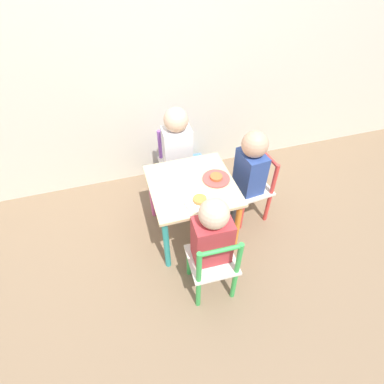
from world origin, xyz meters
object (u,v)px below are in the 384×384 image
at_px(chair_red, 252,188).
at_px(plate_front, 200,201).
at_px(chair_green, 213,265).
at_px(kids_table, 192,193).
at_px(storage_bin, 190,172).
at_px(child_right, 248,170).
at_px(plate_right, 216,178).
at_px(child_front, 211,237).
at_px(child_back, 178,147).
at_px(chair_purple, 177,164).

bearing_deg(chair_red, plate_front, -71.69).
bearing_deg(chair_green, chair_red, -131.26).
relative_size(kids_table, storage_bin, 1.95).
xyz_separation_m(chair_red, child_right, (-0.06, -0.01, 0.18)).
bearing_deg(plate_right, child_front, -113.31).
bearing_deg(chair_red, kids_table, -90.00).
bearing_deg(child_right, storage_bin, -158.31).
bearing_deg(chair_green, child_back, -89.96).
height_order(chair_purple, child_back, child_back).
distance_m(chair_green, child_front, 0.18).
relative_size(child_back, plate_right, 4.36).
relative_size(chair_purple, plate_right, 3.02).
distance_m(plate_front, storage_bin, 0.81).
distance_m(kids_table, child_front, 0.40).
height_order(child_front, child_back, child_back).
relative_size(plate_front, plate_right, 1.04).
bearing_deg(child_front, kids_table, -90.00).
bearing_deg(chair_green, plate_front, -90.99).
relative_size(chair_green, storage_bin, 1.93).
relative_size(chair_green, plate_right, 3.02).
bearing_deg(storage_bin, chair_green, -98.80).
distance_m(child_right, storage_bin, 0.67).
xyz_separation_m(kids_table, child_back, (0.01, 0.40, 0.07)).
distance_m(chair_red, chair_purple, 0.61).
bearing_deg(kids_table, storage_bin, 75.50).
xyz_separation_m(chair_purple, child_back, (-0.00, -0.06, 0.20)).
bearing_deg(storage_bin, chair_red, -57.19).
distance_m(chair_green, plate_right, 0.53).
height_order(kids_table, child_front, child_front).
xyz_separation_m(child_right, plate_front, (-0.40, -0.20, 0.02)).
distance_m(kids_table, chair_red, 0.48).
relative_size(kids_table, child_front, 0.74).
height_order(chair_purple, plate_right, chair_purple).
height_order(chair_purple, plate_front, chair_purple).
bearing_deg(child_right, chair_purple, -143.32).
height_order(child_back, plate_right, child_back).
distance_m(plate_right, storage_bin, 0.66).
relative_size(kids_table, child_back, 0.70).
relative_size(chair_green, chair_red, 1.00).
height_order(child_right, child_back, child_back).
bearing_deg(plate_front, chair_purple, 88.65).
xyz_separation_m(child_front, child_back, (0.03, 0.80, 0.03)).
distance_m(chair_green, child_right, 0.67).
bearing_deg(storage_bin, plate_right, -88.02).
xyz_separation_m(child_front, storage_bin, (0.15, 0.93, -0.34)).
distance_m(child_front, child_right, 0.60).
relative_size(child_right, plate_right, 4.22).
height_order(chair_green, chair_red, same).
distance_m(child_right, child_back, 0.53).
relative_size(child_front, child_right, 0.98).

